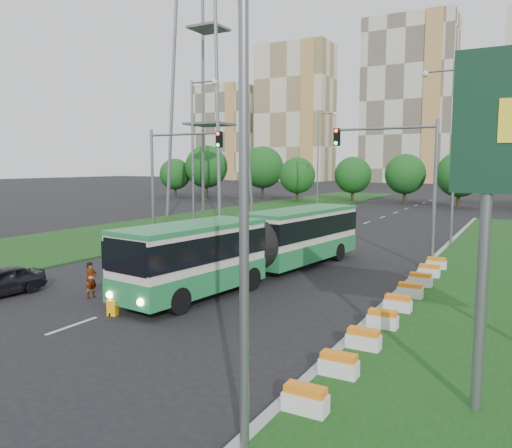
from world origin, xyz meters
The scene contains 17 objects.
ground centered at (0.00, 0.00, 0.00)m, with size 360.00×360.00×0.00m, color black.
median_kerb centered at (6.05, 8.00, 0.09)m, with size 0.30×60.00×0.18m, color gray.
left_verge centered at (-18.00, 25.00, 0.05)m, with size 12.00×110.00×0.10m, color #134212.
lane_markings centered at (-3.00, 20.00, 0.00)m, with size 0.20×100.00×0.01m, color beige, non-canonical shape.
flower_planters centered at (6.70, 0.80, 0.45)m, with size 1.10×18.10×0.60m, color white, non-canonical shape.
traffic_mast_median centered at (4.78, 10.00, 5.35)m, with size 5.76×0.32×8.00m.
traffic_mast_left centered at (-10.38, 9.00, 5.35)m, with size 5.76×0.32×8.00m.
street_lamps centered at (-3.00, 10.00, 6.00)m, with size 36.00×60.00×12.00m, color slate, non-canonical shape.
transmission_pylon centered at (-20.00, 28.00, 22.00)m, with size 12.00×12.00×44.00m, color slate, non-canonical shape.
apartment_tower_west centered at (-65.00, 150.00, 24.00)m, with size 26.00×15.00×48.00m, color beige.
apartment_tower_cwest centered at (-25.00, 150.00, 26.00)m, with size 28.00×15.00×52.00m, color beige.
midrise_west centered at (-95.00, 150.00, 18.00)m, with size 22.00×14.00×36.00m, color beige.
articulated_bus centered at (-0.92, 3.82, 1.69)m, with size 2.61×16.73×2.75m.
car_left_near centered at (-8.89, -4.67, 0.63)m, with size 1.50×3.72×1.27m, color black.
car_left_far centered at (-8.84, 13.71, 0.65)m, with size 1.37×3.94×1.30m, color black.
pedestrian centered at (-5.23, -3.01, 0.77)m, with size 0.56×0.37×1.54m, color gray.
shopping_trolley centered at (-2.63, -4.42, 0.29)m, with size 0.34×0.36×0.59m.
Camera 1 is at (10.79, -17.74, 5.59)m, focal length 35.00 mm.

